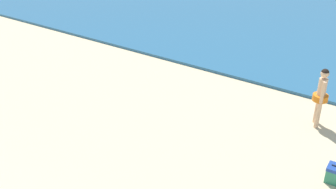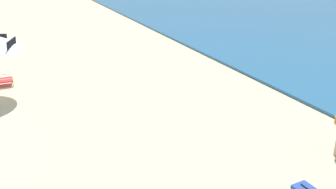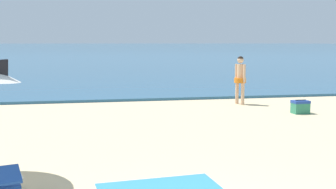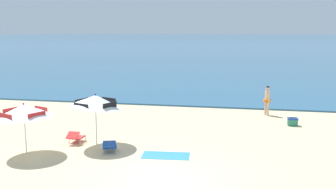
{
  "view_description": "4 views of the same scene",
  "coord_description": "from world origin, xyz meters",
  "px_view_note": "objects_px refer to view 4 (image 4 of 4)",
  "views": [
    {
      "loc": [
        6.02,
        -0.15,
        6.09
      ],
      "look_at": [
        0.95,
        7.33,
        1.32
      ],
      "focal_mm": 44.45,
      "sensor_mm": 36.0,
      "label": 1
    },
    {
      "loc": [
        9.02,
        3.21,
        4.64
      ],
      "look_at": [
        0.61,
        7.3,
        0.8
      ],
      "focal_mm": 39.59,
      "sensor_mm": 36.0,
      "label": 2
    },
    {
      "loc": [
        -1.34,
        -3.64,
        2.16
      ],
      "look_at": [
        0.75,
        7.14,
        0.8
      ],
      "focal_mm": 44.99,
      "sensor_mm": 36.0,
      "label": 3
    },
    {
      "loc": [
        2.38,
        -10.87,
        4.66
      ],
      "look_at": [
        -1.24,
        7.4,
        1.49
      ],
      "focal_mm": 39.37,
      "sensor_mm": 36.0,
      "label": 4
    }
  ],
  "objects_px": {
    "beach_umbrella_striped_main": "(95,101)",
    "cooler_box": "(293,122)",
    "person_standing_near_shore": "(267,98)",
    "beach_towel": "(166,156)",
    "beach_umbrella_striped_second": "(24,111)",
    "lounge_chair_beside_umbrella": "(110,146)",
    "lounge_chair_under_umbrella": "(76,137)"
  },
  "relations": [
    {
      "from": "beach_umbrella_striped_main",
      "to": "person_standing_near_shore",
      "type": "relative_size",
      "value": 1.8
    },
    {
      "from": "lounge_chair_under_umbrella",
      "to": "cooler_box",
      "type": "distance_m",
      "value": 10.61
    },
    {
      "from": "beach_umbrella_striped_main",
      "to": "lounge_chair_under_umbrella",
      "type": "xyz_separation_m",
      "value": [
        -1.02,
        0.19,
        -1.61
      ]
    },
    {
      "from": "beach_umbrella_striped_main",
      "to": "lounge_chair_under_umbrella",
      "type": "height_order",
      "value": "beach_umbrella_striped_main"
    },
    {
      "from": "person_standing_near_shore",
      "to": "beach_towel",
      "type": "distance_m",
      "value": 9.02
    },
    {
      "from": "beach_umbrella_striped_second",
      "to": "lounge_chair_under_umbrella",
      "type": "xyz_separation_m",
      "value": [
        1.23,
        1.75,
        -1.45
      ]
    },
    {
      "from": "lounge_chair_under_umbrella",
      "to": "beach_umbrella_striped_second",
      "type": "bearing_deg",
      "value": -125.13
    },
    {
      "from": "beach_umbrella_striped_second",
      "to": "person_standing_near_shore",
      "type": "relative_size",
      "value": 1.53
    },
    {
      "from": "lounge_chair_under_umbrella",
      "to": "beach_towel",
      "type": "bearing_deg",
      "value": -12.24
    },
    {
      "from": "beach_umbrella_striped_second",
      "to": "beach_towel",
      "type": "height_order",
      "value": "beach_umbrella_striped_second"
    },
    {
      "from": "beach_umbrella_striped_second",
      "to": "lounge_chair_under_umbrella",
      "type": "distance_m",
      "value": 2.58
    },
    {
      "from": "person_standing_near_shore",
      "to": "lounge_chair_under_umbrella",
      "type": "bearing_deg",
      "value": -139.83
    },
    {
      "from": "person_standing_near_shore",
      "to": "beach_umbrella_striped_main",
      "type": "bearing_deg",
      "value": -135.33
    },
    {
      "from": "beach_towel",
      "to": "beach_umbrella_striped_second",
      "type": "bearing_deg",
      "value": -170.85
    },
    {
      "from": "beach_umbrella_striped_main",
      "to": "lounge_chair_beside_umbrella",
      "type": "bearing_deg",
      "value": -41.91
    },
    {
      "from": "beach_umbrella_striped_second",
      "to": "beach_towel",
      "type": "xyz_separation_m",
      "value": [
        5.32,
        0.86,
        -1.71
      ]
    },
    {
      "from": "beach_umbrella_striped_main",
      "to": "cooler_box",
      "type": "distance_m",
      "value": 9.95
    },
    {
      "from": "cooler_box",
      "to": "beach_towel",
      "type": "bearing_deg",
      "value": -133.07
    },
    {
      "from": "person_standing_near_shore",
      "to": "beach_towel",
      "type": "xyz_separation_m",
      "value": [
        -4.22,
        -7.91,
        -0.97
      ]
    },
    {
      "from": "beach_umbrella_striped_main",
      "to": "beach_umbrella_striped_second",
      "type": "distance_m",
      "value": 2.74
    },
    {
      "from": "beach_umbrella_striped_main",
      "to": "lounge_chair_beside_umbrella",
      "type": "height_order",
      "value": "beach_umbrella_striped_main"
    },
    {
      "from": "person_standing_near_shore",
      "to": "beach_umbrella_striped_second",
      "type": "bearing_deg",
      "value": -137.44
    },
    {
      "from": "beach_umbrella_striped_main",
      "to": "person_standing_near_shore",
      "type": "distance_m",
      "value": 10.3
    },
    {
      "from": "cooler_box",
      "to": "beach_umbrella_striped_main",
      "type": "bearing_deg",
      "value": -149.18
    },
    {
      "from": "beach_umbrella_striped_main",
      "to": "cooler_box",
      "type": "xyz_separation_m",
      "value": [
        8.42,
        5.03,
        -1.68
      ]
    },
    {
      "from": "beach_umbrella_striped_main",
      "to": "lounge_chair_beside_umbrella",
      "type": "xyz_separation_m",
      "value": [
        0.85,
        -0.76,
        -1.6
      ]
    },
    {
      "from": "lounge_chair_beside_umbrella",
      "to": "beach_umbrella_striped_main",
      "type": "bearing_deg",
      "value": 138.09
    },
    {
      "from": "lounge_chair_beside_umbrella",
      "to": "beach_towel",
      "type": "bearing_deg",
      "value": 1.53
    },
    {
      "from": "lounge_chair_beside_umbrella",
      "to": "cooler_box",
      "type": "height_order",
      "value": "lounge_chair_beside_umbrella"
    },
    {
      "from": "lounge_chair_under_umbrella",
      "to": "person_standing_near_shore",
      "type": "height_order",
      "value": "person_standing_near_shore"
    },
    {
      "from": "beach_umbrella_striped_main",
      "to": "lounge_chair_beside_umbrella",
      "type": "distance_m",
      "value": 1.96
    },
    {
      "from": "beach_umbrella_striped_second",
      "to": "lounge_chair_beside_umbrella",
      "type": "relative_size",
      "value": 2.65
    }
  ]
}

